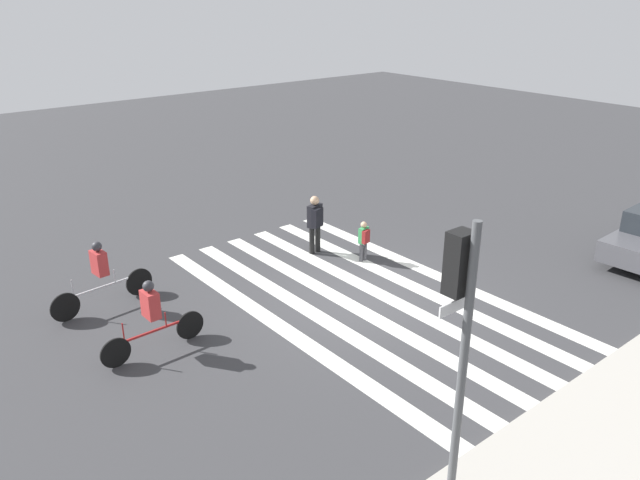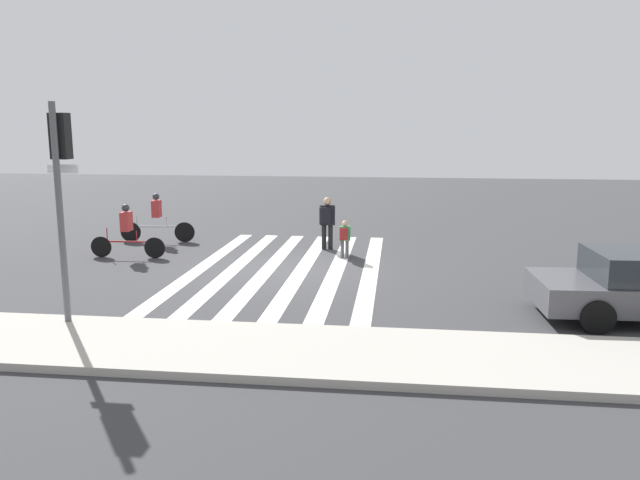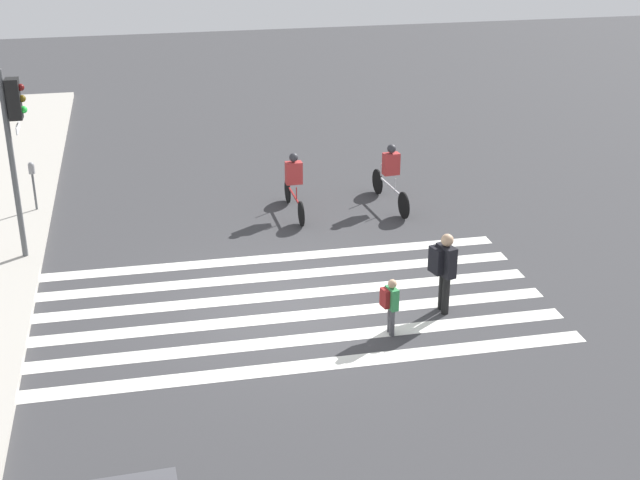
# 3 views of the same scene
# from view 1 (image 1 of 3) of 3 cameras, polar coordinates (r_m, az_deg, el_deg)

# --- Properties ---
(ground_plane) EXTENTS (60.00, 60.00, 0.00)m
(ground_plane) POSITION_cam_1_polar(r_m,az_deg,el_deg) (14.75, 3.89, -5.29)
(ground_plane) COLOR #38383A
(sidewalk_curb) EXTENTS (36.00, 2.50, 0.14)m
(sidewalk_curb) POSITION_cam_1_polar(r_m,az_deg,el_deg) (11.69, 25.95, -15.51)
(sidewalk_curb) COLOR #ADA89E
(sidewalk_curb) RESTS_ON ground_plane
(crosswalk_stripes) EXTENTS (4.99, 10.00, 0.01)m
(crosswalk_stripes) POSITION_cam_1_polar(r_m,az_deg,el_deg) (14.75, 3.89, -5.27)
(crosswalk_stripes) COLOR silver
(crosswalk_stripes) RESTS_ON ground_plane
(traffic_light) EXTENTS (0.60, 0.50, 4.23)m
(traffic_light) POSITION_cam_1_polar(r_m,az_deg,el_deg) (8.14, 12.66, -6.40)
(traffic_light) COLOR #515456
(traffic_light) RESTS_ON ground_plane
(pedestrian_adult_yellow_jacket) EXTENTS (0.49, 0.46, 1.63)m
(pedestrian_adult_yellow_jacket) POSITION_cam_1_polar(r_m,az_deg,el_deg) (16.78, -0.43, 1.80)
(pedestrian_adult_yellow_jacket) COLOR black
(pedestrian_adult_yellow_jacket) RESTS_ON ground_plane
(pedestrian_child_with_backpack) EXTENTS (0.33, 0.30, 1.11)m
(pedestrian_child_with_backpack) POSITION_cam_1_polar(r_m,az_deg,el_deg) (16.42, 4.04, 0.15)
(pedestrian_child_with_backpack) COLOR #4C4C51
(pedestrian_child_with_backpack) RESTS_ON ground_plane
(cyclist_mid_street) EXTENTS (2.44, 0.42, 1.61)m
(cyclist_mid_street) POSITION_cam_1_polar(r_m,az_deg,el_deg) (14.76, -19.43, -2.84)
(cyclist_mid_street) COLOR black
(cyclist_mid_street) RESTS_ON ground_plane
(cyclist_far_lane) EXTENTS (2.22, 0.41, 1.57)m
(cyclist_far_lane) POSITION_cam_1_polar(r_m,az_deg,el_deg) (12.68, -15.16, -6.54)
(cyclist_far_lane) COLOR black
(cyclist_far_lane) RESTS_ON ground_plane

